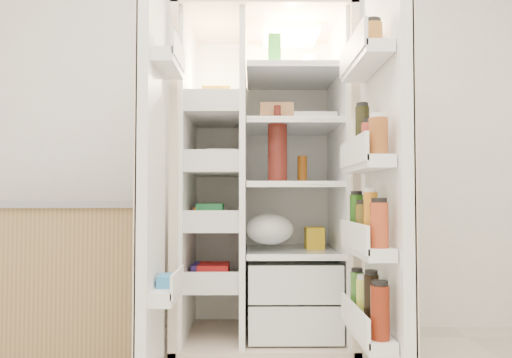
{
  "coord_description": "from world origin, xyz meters",
  "views": [
    {
      "loc": [
        0.08,
        -1.06,
        0.82
      ],
      "look_at": [
        0.1,
        1.25,
        0.9
      ],
      "focal_mm": 34.0,
      "sensor_mm": 36.0,
      "label": 1
    }
  ],
  "objects": [
    {
      "name": "wall_back",
      "position": [
        0.0,
        2.0,
        1.35
      ],
      "size": [
        4.0,
        0.02,
        2.7
      ],
      "primitive_type": "cube",
      "color": "white",
      "rests_on": "floor"
    },
    {
      "name": "refrigerator",
      "position": [
        0.16,
        1.65,
        0.74
      ],
      "size": [
        0.92,
        0.7,
        1.8
      ],
      "color": "beige",
      "rests_on": "floor"
    },
    {
      "name": "freezer_door",
      "position": [
        -0.35,
        1.05,
        0.89
      ],
      "size": [
        0.15,
        0.4,
        1.72
      ],
      "color": "white",
      "rests_on": "floor"
    },
    {
      "name": "fridge_door",
      "position": [
        0.63,
        0.96,
        0.87
      ],
      "size": [
        0.17,
        0.58,
        1.72
      ],
      "color": "white",
      "rests_on": "floor"
    },
    {
      "name": "kitchen_counter",
      "position": [
        -1.01,
        1.54,
        0.4
      ],
      "size": [
        1.1,
        0.59,
        0.8
      ],
      "color": "#9D7B4E",
      "rests_on": "floor"
    }
  ]
}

